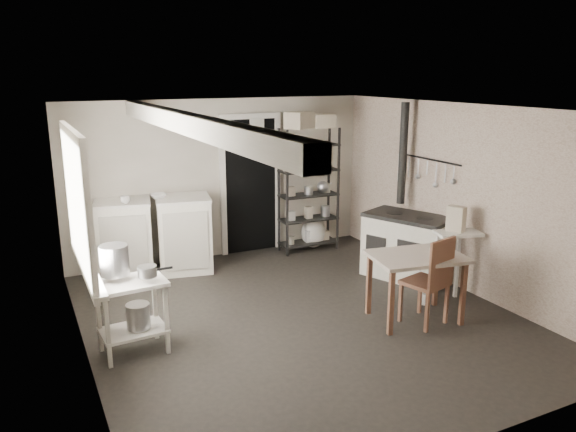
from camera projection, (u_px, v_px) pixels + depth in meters
name	position (u px, v px, depth m)	size (l,w,h in m)	color
floor	(300.00, 317.00, 6.28)	(5.00, 5.00, 0.00)	black
ceiling	(301.00, 108.00, 5.70)	(5.00, 5.00, 0.00)	silver
wall_back	(221.00, 179.00, 8.16)	(4.50, 0.02, 2.30)	#BCB2A0
wall_front	(469.00, 301.00, 3.82)	(4.50, 0.02, 2.30)	#BCB2A0
wall_left	(78.00, 246.00, 5.03)	(0.02, 5.00, 2.30)	#BCB2A0
wall_right	(461.00, 198.00, 6.95)	(0.02, 5.00, 2.30)	#BCB2A0
window	(75.00, 203.00, 5.13)	(0.12, 1.76, 1.28)	silver
doorway	(251.00, 187.00, 8.37)	(0.96, 0.10, 2.08)	silver
ceiling_beam	(187.00, 123.00, 5.21)	(0.18, 5.00, 0.18)	silver
wallpaper_panel	(461.00, 198.00, 6.95)	(0.01, 5.00, 2.30)	beige
utensil_rail	(428.00, 159.00, 7.35)	(0.06, 1.20, 0.44)	#B5B5B7
prep_table	(132.00, 314.00, 5.40)	(0.65, 0.46, 0.74)	silver
stockpot	(114.00, 260.00, 5.29)	(0.27, 0.27, 0.29)	#B5B5B7
saucepan	(147.00, 271.00, 5.26)	(0.18, 0.18, 0.10)	#B5B5B7
bucket	(138.00, 316.00, 5.39)	(0.23, 0.23, 0.25)	#B5B5B7
base_cabinets	(155.00, 239.00, 7.59)	(1.57, 0.67, 1.03)	silver
mixing_bowl	(159.00, 203.00, 7.50)	(0.29, 0.29, 0.07)	silver
counter_cup	(126.00, 208.00, 7.19)	(0.13, 0.13, 0.10)	silver
shelf_rack	(309.00, 189.00, 8.42)	(0.88, 0.34, 1.87)	black
shelf_jar	(286.00, 163.00, 8.20)	(0.09, 0.09, 0.19)	silver
storage_box_a	(299.00, 119.00, 8.06)	(0.34, 0.30, 0.24)	beige
storage_box_b	(323.00, 119.00, 8.21)	(0.30, 0.28, 0.20)	beige
stove	(407.00, 246.00, 7.38)	(0.60, 1.09, 0.86)	silver
stovepipe	(403.00, 154.00, 7.56)	(0.11, 0.11, 1.47)	black
side_ledge	(456.00, 263.00, 6.74)	(0.54, 0.29, 0.83)	silver
oats_box	(456.00, 216.00, 6.61)	(0.12, 0.20, 0.30)	beige
work_table	(415.00, 287.00, 6.14)	(0.98, 0.69, 0.75)	beige
table_cup	(434.00, 250.00, 6.00)	(0.10, 0.10, 0.09)	silver
chair	(425.00, 280.00, 6.03)	(0.41, 0.43, 0.99)	brown
flour_sack	(314.00, 232.00, 8.72)	(0.40, 0.34, 0.48)	silver
floor_crock	(425.00, 298.00, 6.62)	(0.11, 0.11, 0.13)	silver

